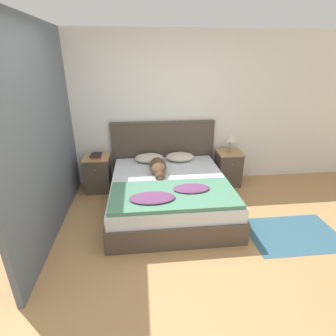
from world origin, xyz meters
TOP-DOWN VIEW (x-y plane):
  - ground_plane at (0.00, 0.00)m, footprint 16.00×16.00m
  - wall_back at (0.00, 2.13)m, footprint 9.00×0.06m
  - wall_side_left at (-1.42, 1.05)m, footprint 0.06×3.10m
  - bed at (0.13, 1.08)m, footprint 1.72×1.92m
  - headboard at (0.13, 2.06)m, footprint 1.80×0.06m
  - nightstand_left at (-1.01, 1.82)m, footprint 0.43×0.43m
  - nightstand_right at (1.27, 1.82)m, footprint 0.43×0.43m
  - pillow_left at (-0.13, 1.82)m, footprint 0.48×0.34m
  - pillow_right at (0.39, 1.82)m, footprint 0.48×0.34m
  - quilt at (0.12, 0.56)m, footprint 1.60×0.79m
  - dog at (-0.01, 1.36)m, footprint 0.25×0.81m
  - book_stack at (-1.00, 1.79)m, footprint 0.18×0.24m
  - table_lamp at (1.27, 1.84)m, footprint 0.21×0.21m
  - rug at (1.67, 0.28)m, footprint 1.17×0.81m

SIDE VIEW (x-z plane):
  - ground_plane at x=0.00m, z-range 0.00..0.00m
  - rug at x=1.67m, z-range 0.00..0.00m
  - bed at x=0.13m, z-range 0.00..0.49m
  - nightstand_left at x=-1.01m, z-range 0.00..0.62m
  - nightstand_right at x=1.27m, z-range 0.00..0.62m
  - quilt at x=0.12m, z-range 0.48..0.57m
  - pillow_left at x=-0.13m, z-range 0.49..0.62m
  - pillow_right at x=0.39m, z-range 0.49..0.62m
  - dog at x=-0.01m, z-range 0.48..0.68m
  - headboard at x=0.13m, z-range 0.02..1.15m
  - book_stack at x=-1.00m, z-range 0.62..0.66m
  - table_lamp at x=1.27m, z-range 0.70..1.01m
  - wall_back at x=0.00m, z-range 0.00..2.55m
  - wall_side_left at x=-1.42m, z-range 0.00..2.55m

